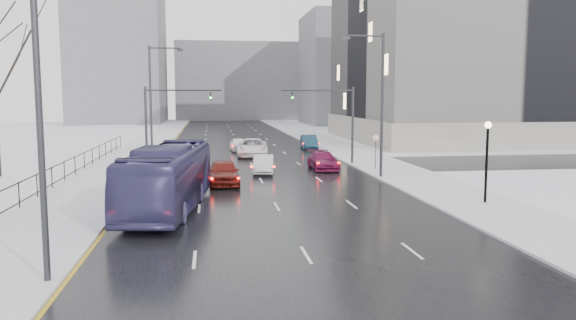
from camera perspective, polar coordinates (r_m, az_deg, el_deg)
name	(u,v)px	position (r m, az deg, el deg)	size (l,w,h in m)	color
road	(243,152)	(57.92, -4.54, 0.85)	(16.00, 150.00, 0.04)	black
cross_road	(252,166)	(46.02, -3.65, -0.63)	(130.00, 10.00, 0.04)	black
sidewalk_left	(139,153)	(58.25, -14.91, 0.74)	(5.00, 150.00, 0.16)	silver
sidewalk_right	(343,150)	(59.46, 5.61, 1.05)	(5.00, 150.00, 0.16)	silver
park_strip	(40,154)	(60.16, -23.93, 0.55)	(14.00, 150.00, 0.12)	white
iron_fence	(5,200)	(29.57, -26.84, -3.65)	(0.06, 70.00, 1.30)	black
streetlight_r_mid	(379,98)	(39.27, 9.23, 6.24)	(2.95, 0.25, 10.00)	#2D2D33
streetlight_l_near	(47,102)	(18.17, -23.30, 5.47)	(2.95, 0.25, 10.00)	#2D2D33
streetlight_l_far	(153,97)	(49.76, -13.53, 6.20)	(2.95, 0.25, 10.00)	#2D2D33
lamppost_r_mid	(487,150)	(31.20, 19.57, 0.95)	(0.36, 0.36, 4.28)	black
mast_signal_right	(340,116)	(46.81, 5.32, 4.49)	(6.10, 0.33, 6.50)	#2D2D33
mast_signal_left	(160,117)	(45.73, -12.91, 4.31)	(6.10, 0.33, 6.50)	#2D2D33
no_uturn_sign	(376,141)	(43.54, 8.90, 1.91)	(0.60, 0.06, 2.70)	#2D2D33
civic_building	(506,53)	(79.61, 21.26, 10.05)	(41.00, 31.00, 24.80)	gray
bldg_far_right	(364,70)	(116.94, 7.74, 9.09)	(24.00, 20.00, 22.00)	slate
bldg_far_left	(119,56)	(124.21, -16.80, 10.11)	(18.00, 22.00, 28.00)	slate
bldg_far_center	(240,82)	(137.77, -4.91, 7.91)	(30.00, 18.00, 18.00)	slate
bus	(168,178)	(28.79, -12.07, -1.79)	(2.76, 11.78, 3.28)	navy
sedan_center_near	(224,172)	(36.43, -6.53, -1.25)	(1.92, 4.78, 1.63)	maroon
sedan_right_near	(264,164)	(41.51, -2.50, -0.43)	(1.46, 4.19, 1.38)	silver
sedan_right_cross	(252,148)	(53.10, -3.63, 1.27)	(2.79, 6.06, 1.68)	white
sedan_right_far	(323,161)	(43.78, 3.60, -0.07)	(1.94, 4.76, 1.38)	maroon
sedan_center_far	(238,144)	(58.19, -5.06, 1.58)	(1.65, 4.11, 1.40)	white
sedan_right_distant	(309,142)	(60.65, 2.15, 1.85)	(1.57, 4.52, 1.49)	navy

